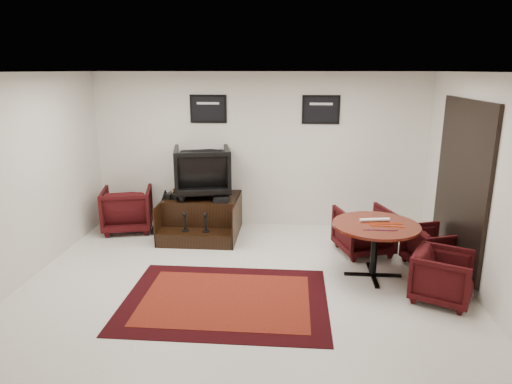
# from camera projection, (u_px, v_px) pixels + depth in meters

# --- Properties ---
(ground) EXTENTS (6.00, 6.00, 0.00)m
(ground) POSITION_uv_depth(u_px,v_px,m) (244.00, 283.00, 6.24)
(ground) COLOR silver
(ground) RESTS_ON ground
(room_shell) EXTENTS (6.02, 5.02, 2.81)m
(room_shell) POSITION_uv_depth(u_px,v_px,m) (276.00, 153.00, 5.87)
(room_shell) COLOR silver
(room_shell) RESTS_ON ground
(area_rug) EXTENTS (2.57, 1.92, 0.01)m
(area_rug) POSITION_uv_depth(u_px,v_px,m) (226.00, 300.00, 5.78)
(area_rug) COLOR black
(area_rug) RESTS_ON ground
(shine_podium) EXTENTS (1.30, 1.33, 0.67)m
(shine_podium) POSITION_uv_depth(u_px,v_px,m) (202.00, 217.00, 8.07)
(shine_podium) COLOR black
(shine_podium) RESTS_ON ground
(shine_chair) EXTENTS (1.11, 1.07, 0.97)m
(shine_chair) POSITION_uv_depth(u_px,v_px,m) (202.00, 168.00, 7.99)
(shine_chair) COLOR black
(shine_chair) RESTS_ON shine_podium
(shoes_pair) EXTENTS (0.25, 0.29, 0.10)m
(shoes_pair) POSITION_uv_depth(u_px,v_px,m) (174.00, 195.00, 7.92)
(shoes_pair) COLOR black
(shoes_pair) RESTS_ON shine_podium
(polish_kit) EXTENTS (0.24, 0.17, 0.08)m
(polish_kit) POSITION_uv_depth(u_px,v_px,m) (221.00, 200.00, 7.67)
(polish_kit) COLOR black
(polish_kit) RESTS_ON shine_podium
(umbrella_black) EXTENTS (0.32, 0.12, 0.85)m
(umbrella_black) POSITION_uv_depth(u_px,v_px,m) (159.00, 211.00, 7.99)
(umbrella_black) COLOR black
(umbrella_black) RESTS_ON ground
(umbrella_hooked) EXTENTS (0.30, 0.11, 0.80)m
(umbrella_hooked) POSITION_uv_depth(u_px,v_px,m) (161.00, 212.00, 8.05)
(umbrella_hooked) COLOR black
(umbrella_hooked) RESTS_ON ground
(armchair_side) EXTENTS (1.01, 0.97, 0.87)m
(armchair_side) POSITION_uv_depth(u_px,v_px,m) (127.00, 207.00, 8.21)
(armchair_side) COLOR black
(armchair_side) RESTS_ON ground
(meeting_table) EXTENTS (1.19, 1.19, 0.78)m
(meeting_table) POSITION_uv_depth(u_px,v_px,m) (376.00, 230.00, 6.29)
(meeting_table) COLOR #49110A
(meeting_table) RESTS_ON ground
(table_chair_back) EXTENTS (0.97, 0.93, 0.81)m
(table_chair_back) POSITION_uv_depth(u_px,v_px,m) (364.00, 228.00, 7.20)
(table_chair_back) COLOR black
(table_chair_back) RESTS_ON ground
(table_chair_window) EXTENTS (0.79, 0.81, 0.67)m
(table_chair_window) POSITION_uv_depth(u_px,v_px,m) (432.00, 245.00, 6.69)
(table_chair_window) COLOR black
(table_chair_window) RESTS_ON ground
(table_chair_corner) EXTENTS (0.89, 0.91, 0.71)m
(table_chair_corner) POSITION_uv_depth(u_px,v_px,m) (444.00, 274.00, 5.70)
(table_chair_corner) COLOR black
(table_chair_corner) RESTS_ON ground
(paper_roll) EXTENTS (0.42, 0.12, 0.05)m
(paper_roll) POSITION_uv_depth(u_px,v_px,m) (375.00, 220.00, 6.36)
(paper_roll) COLOR white
(paper_roll) RESTS_ON meeting_table
(table_clutter) EXTENTS (0.57, 0.31, 0.01)m
(table_clutter) POSITION_uv_depth(u_px,v_px,m) (385.00, 226.00, 6.16)
(table_clutter) COLOR #E5430C
(table_clutter) RESTS_ON meeting_table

